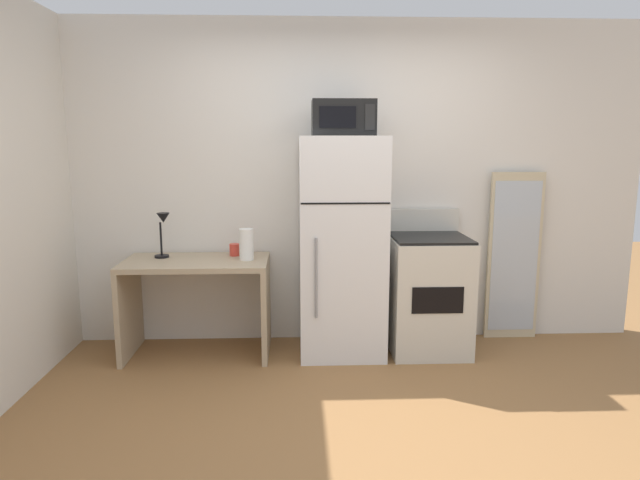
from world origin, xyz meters
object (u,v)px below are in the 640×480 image
(coffee_mug, at_px, (235,250))
(oven_range, at_px, (428,293))
(paper_towel_roll, at_px, (246,244))
(microwave, at_px, (343,118))
(desk, at_px, (197,289))
(desk_lamp, at_px, (163,227))
(refrigerator, at_px, (342,247))
(leaning_mirror, at_px, (514,257))

(coffee_mug, height_order, oven_range, oven_range)
(paper_towel_roll, bearing_deg, oven_range, 0.48)
(coffee_mug, bearing_deg, paper_towel_roll, -55.53)
(microwave, bearing_deg, desk, 179.08)
(paper_towel_roll, bearing_deg, microwave, -1.00)
(desk_lamp, relative_size, refrigerator, 0.21)
(coffee_mug, xyz_separation_m, leaning_mirror, (2.30, 0.11, -0.10))
(refrigerator, xyz_separation_m, microwave, (0.00, -0.02, 0.97))
(desk_lamp, bearing_deg, desk, -19.55)
(coffee_mug, distance_m, oven_range, 1.57)
(paper_towel_roll, xyz_separation_m, coffee_mug, (-0.11, 0.16, -0.07))
(coffee_mug, bearing_deg, oven_range, -5.53)
(paper_towel_roll, height_order, oven_range, oven_range)
(desk, height_order, desk_lamp, desk_lamp)
(paper_towel_roll, relative_size, oven_range, 0.22)
(paper_towel_roll, bearing_deg, desk_lamp, 171.43)
(desk, bearing_deg, refrigerator, 0.16)
(microwave, xyz_separation_m, oven_range, (0.69, 0.02, -1.35))
(desk_lamp, xyz_separation_m, leaning_mirror, (2.84, 0.17, -0.29))
(refrigerator, distance_m, leaning_mirror, 1.49)
(paper_towel_roll, xyz_separation_m, microwave, (0.73, -0.01, 0.94))
(desk_lamp, distance_m, coffee_mug, 0.58)
(desk_lamp, relative_size, paper_towel_roll, 1.47)
(microwave, distance_m, leaning_mirror, 1.86)
(refrigerator, height_order, microwave, microwave)
(paper_towel_roll, relative_size, microwave, 0.52)
(desk, xyz_separation_m, coffee_mug, (0.28, 0.15, 0.28))
(coffee_mug, distance_m, refrigerator, 0.85)
(leaning_mirror, bearing_deg, paper_towel_roll, -173.05)
(coffee_mug, bearing_deg, microwave, -11.61)
(desk_lamp, bearing_deg, paper_towel_roll, -8.57)
(desk_lamp, height_order, paper_towel_roll, desk_lamp)
(coffee_mug, xyz_separation_m, refrigerator, (0.84, -0.15, 0.04))
(microwave, relative_size, leaning_mirror, 0.33)
(leaning_mirror, bearing_deg, microwave, -169.16)
(desk_lamp, bearing_deg, microwave, -4.59)
(refrigerator, bearing_deg, oven_range, 0.29)
(paper_towel_roll, relative_size, coffee_mug, 2.53)
(paper_towel_roll, bearing_deg, refrigerator, 0.66)
(microwave, bearing_deg, refrigerator, 90.33)
(desk, distance_m, oven_range, 1.81)
(oven_range, xyz_separation_m, leaning_mirror, (0.77, 0.26, 0.23))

